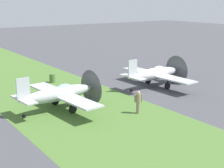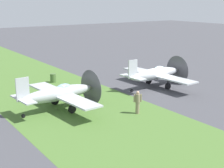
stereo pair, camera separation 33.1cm
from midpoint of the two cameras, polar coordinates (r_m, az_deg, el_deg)
ground_plane at (r=32.41m, az=7.34°, el=-0.56°), size 160.00×160.00×0.00m
grass_verge at (r=27.20m, az=-7.40°, el=-3.45°), size 120.00×11.00×0.01m
airplane_lead at (r=32.23m, az=7.23°, el=1.77°), size 8.79×6.97×3.14m
airplane_wingman at (r=25.59m, az=-9.37°, el=-1.64°), size 8.69×6.87×3.09m
ground_crew_chief at (r=24.61m, az=4.17°, el=-3.06°), size 0.38×0.58×1.73m
fuel_drum at (r=34.46m, az=-10.52°, el=0.98°), size 0.60×0.60×0.90m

